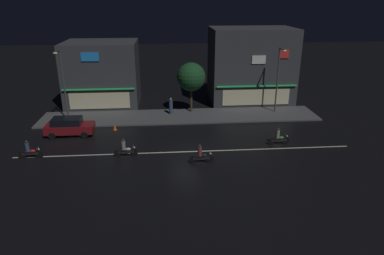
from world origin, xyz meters
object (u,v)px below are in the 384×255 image
parked_car_near_kerb (69,126)px  motorcycle_trailing_far (201,155)px  streetlamp_mid (278,75)px  motorcycle_lead (125,149)px  pedestrian_on_sidewalk (171,107)px  streetlamp_west (63,80)px  motorcycle_opposite_lane (278,138)px  motorcycle_following (29,151)px  traffic_cone (115,127)px

parked_car_near_kerb → motorcycle_trailing_far: bearing=-30.2°
streetlamp_mid → motorcycle_trailing_far: 15.20m
parked_car_near_kerb → motorcycle_lead: bearing=-42.2°
pedestrian_on_sidewalk → parked_car_near_kerb: pedestrian_on_sidewalk is taller
motorcycle_trailing_far → streetlamp_west: bearing=-31.7°
motorcycle_lead → motorcycle_trailing_far: same height
motorcycle_opposite_lane → motorcycle_following: bearing=177.4°
streetlamp_mid → motorcycle_lead: (-15.33, -9.72, -3.63)m
streetlamp_west → motorcycle_lead: size_ratio=3.79×
motorcycle_opposite_lane → parked_car_near_kerb: bearing=163.2°
streetlamp_mid → pedestrian_on_sidewalk: streetlamp_mid is taller
motorcycle_lead → motorcycle_following: size_ratio=1.00×
streetlamp_west → pedestrian_on_sidewalk: (10.48, 1.50, -3.42)m
parked_car_near_kerb → motorcycle_lead: size_ratio=2.26×
motorcycle_following → motorcycle_opposite_lane: same height
motorcycle_opposite_lane → traffic_cone: motorcycle_opposite_lane is taller
parked_car_near_kerb → motorcycle_trailing_far: 13.25m
motorcycle_following → streetlamp_west: bearing=-90.8°
pedestrian_on_sidewalk → parked_car_near_kerb: (-9.44, -5.02, -0.09)m
streetlamp_west → parked_car_near_kerb: (1.04, -3.52, -3.51)m
streetlamp_mid → pedestrian_on_sidewalk: size_ratio=3.91×
pedestrian_on_sidewalk → motorcycle_lead: (-3.91, -10.04, -0.32)m
motorcycle_trailing_far → motorcycle_following: bearing=-0.7°
motorcycle_trailing_far → traffic_cone: size_ratio=3.45×
parked_car_near_kerb → motorcycle_following: 5.14m
parked_car_near_kerb → streetlamp_west: bearing=106.5°
motorcycle_opposite_lane → streetlamp_west: bearing=154.2°
streetlamp_west → motorcycle_lead: (6.57, -8.54, -3.75)m
streetlamp_mid → pedestrian_on_sidewalk: bearing=178.4°
parked_car_near_kerb → motorcycle_trailing_far: size_ratio=2.26×
motorcycle_lead → motorcycle_opposite_lane: bearing=-169.6°
pedestrian_on_sidewalk → motorcycle_opposite_lane: 12.55m
streetlamp_mid → motorcycle_opposite_lane: (-2.38, -8.38, -3.63)m
streetlamp_mid → streetlamp_west: bearing=-176.9°
streetlamp_west → parked_car_near_kerb: 5.08m
motorcycle_following → traffic_cone: bearing=-130.5°
streetlamp_mid → motorcycle_following: (-22.80, -9.45, -3.63)m
traffic_cone → motorcycle_lead: bearing=-75.4°
streetlamp_west → traffic_cone: bearing=-26.9°
streetlamp_west → motorcycle_opposite_lane: streetlamp_west is taller
motorcycle_lead → motorcycle_following: same height
motorcycle_lead → motorcycle_following: bearing=2.4°
pedestrian_on_sidewalk → motorcycle_trailing_far: 11.87m
parked_car_near_kerb → motorcycle_opposite_lane: 18.85m
motorcycle_trailing_far → traffic_cone: (-7.48, 7.64, -0.36)m
streetlamp_west → motorcycle_opposite_lane: (19.53, -7.19, -3.75)m
streetlamp_mid → pedestrian_on_sidewalk: (-11.42, 0.32, -3.30)m
motorcycle_trailing_far → traffic_cone: 10.70m
motorcycle_following → motorcycle_trailing_far: 13.53m
streetlamp_west → motorcycle_following: streetlamp_west is taller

